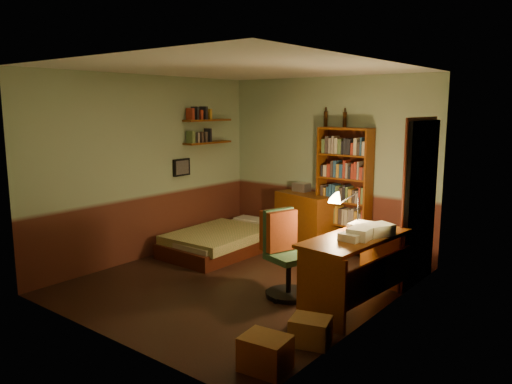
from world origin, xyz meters
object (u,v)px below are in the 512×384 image
Objects in this scene: mini_stereo at (301,187)px; bookshelf at (344,192)px; cardboard_box_a at (265,353)px; desk at (354,271)px; office_chair at (289,252)px; cardboard_box_b at (310,331)px; desk_lamp at (358,198)px; dresser at (306,221)px; bed at (226,232)px.

mini_stereo is 0.13× the size of bookshelf.
mini_stereo reaches higher than cardboard_box_a.
desk is 0.76m from office_chair.
office_chair is at bearing 134.61° from cardboard_box_b.
desk is 2.14× the size of desk_lamp.
dresser is at bearing 123.44° from cardboard_box_b.
dresser is at bearing 117.54° from cardboard_box_a.
desk_lamp reaches higher than bed.
desk_lamp is at bearing -36.31° from mini_stereo.
desk_lamp is at bearing 68.26° from office_chair.
dresser reaches higher than cardboard_box_a.
desk_lamp reaches higher than cardboard_box_b.
desk is 4.11× the size of cardboard_box_b.
desk is at bearing -40.71° from mini_stereo.
office_chair is at bearing -127.75° from desk_lamp.
bookshelf is 1.58m from desk_lamp.
bed reaches higher than cardboard_box_a.
dresser is at bearing 47.21° from bed.
desk_lamp is at bearing -25.36° from dresser.
desk_lamp is 1.80m from cardboard_box_b.
mini_stereo is 0.36× the size of desk_lamp.
desk_lamp is 2.32m from cardboard_box_a.
mini_stereo is 2.57m from desk.
desk is at bearing 37.10° from office_chair.
bed is 3.18m from cardboard_box_b.
dresser is 0.66× the size of desk.
office_chair reaches higher than mini_stereo.
cardboard_box_b is at bearing -33.26° from bed.
office_chair is 1.24m from cardboard_box_b.
bookshelf is 1.28× the size of desk.
office_chair is 2.75× the size of cardboard_box_a.
bed is at bearing -121.12° from mini_stereo.
dresser is 0.51× the size of bookshelf.
bed is 3.53m from cardboard_box_a.
bed is 2.83× the size of desk_lamp.
dresser is 2.30m from desk.
bookshelf is at bearing -0.37° from mini_stereo.
bookshelf is at bearing 113.11° from cardboard_box_b.
bookshelf reaches higher than desk.
office_chair is at bearing -57.65° from mini_stereo.
mini_stereo is 2.13m from desk_lamp.
dresser is 2.70× the size of cardboard_box_b.
dresser reaches higher than cardboard_box_b.
dresser is 0.54m from mini_stereo.
mini_stereo is at bearing 124.76° from cardboard_box_b.
desk is at bearing -54.86° from bookshelf.
dresser is 0.90× the size of office_chair.
bookshelf is (1.44, 0.97, 0.65)m from bed.
office_chair is (1.13, -1.98, -0.38)m from mini_stereo.
cardboard_box_a is at bearing -68.59° from bookshelf.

